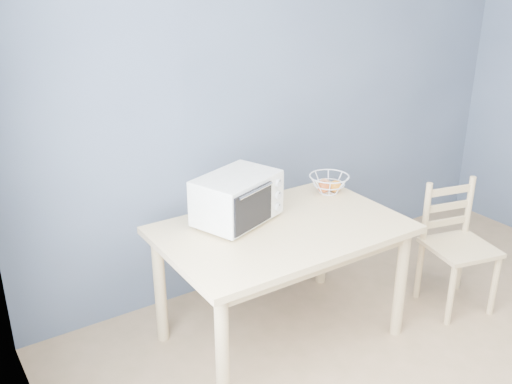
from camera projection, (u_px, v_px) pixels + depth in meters
dining_table at (282, 242)px, 3.30m from camera, size 1.40×0.90×0.75m
toaster_oven at (235, 199)px, 3.25m from camera, size 0.57×0.49×0.29m
fruit_basket at (328, 184)px, 3.71m from camera, size 0.29×0.29×0.12m
dining_chair at (456, 247)px, 3.73m from camera, size 0.47×0.47×0.84m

